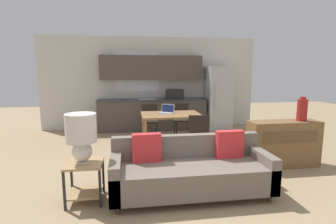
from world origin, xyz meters
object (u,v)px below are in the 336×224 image
object	(u,v)px
refrigerator	(218,98)
laptop	(167,111)
table_lamp	(81,134)
dining_table	(171,117)
side_table	(85,175)
dining_chair_near_right	(198,133)
credenza	(283,144)
couch	(190,170)
dining_chair_far_right	(182,118)
dining_chair_far_left	(150,119)
vase	(302,110)

from	to	relation	value
refrigerator	laptop	world-z (taller)	refrigerator
table_lamp	laptop	distance (m)	2.88
refrigerator	dining_table	bearing A→B (deg)	-134.39
side_table	dining_chair_near_right	size ratio (longest dim) A/B	0.61
refrigerator	table_lamp	distance (m)	5.22
credenza	dining_chair_near_right	xyz separation A→B (m)	(-1.39, 0.71, 0.09)
dining_table	laptop	distance (m)	0.19
refrigerator	couch	xyz separation A→B (m)	(-1.81, -4.09, -0.59)
table_lamp	dining_chair_near_right	size ratio (longest dim) A/B	0.74
side_table	table_lamp	world-z (taller)	table_lamp
refrigerator	dining_chair_near_right	bearing A→B (deg)	-116.76
table_lamp	dining_chair_far_right	world-z (taller)	table_lamp
couch	dining_chair_far_right	xyz separation A→B (m)	(0.53, 3.20, 0.16)
couch	dining_chair_far_left	bearing A→B (deg)	95.59
dining_chair_near_right	dining_chair_far_left	size ratio (longest dim) A/B	1.00
refrigerator	couch	distance (m)	4.51
table_lamp	refrigerator	bearing A→B (deg)	51.55
side_table	table_lamp	distance (m)	0.56
side_table	credenza	size ratio (longest dim) A/B	0.42
dining_chair_near_right	table_lamp	bearing A→B (deg)	46.19
dining_chair_far_right	credenza	bearing A→B (deg)	-58.31
laptop	dining_chair_far_left	bearing A→B (deg)	149.36
dining_chair_far_left	laptop	distance (m)	0.83
refrigerator	side_table	distance (m)	5.24
table_lamp	dining_chair_far_right	bearing A→B (deg)	58.48
table_lamp	laptop	size ratio (longest dim) A/B	1.58
couch	dining_chair_near_right	distance (m)	1.61
refrigerator	credenza	distance (m)	3.32
side_table	laptop	size ratio (longest dim) A/B	1.30
table_lamp	dining_chair_far_right	size ratio (longest dim) A/B	0.74
side_table	vase	world-z (taller)	vase
couch	dining_chair_near_right	world-z (taller)	dining_chair_near_right
vase	dining_chair_near_right	distance (m)	1.92
side_table	credenza	world-z (taller)	credenza
dining_table	dining_chair_near_right	world-z (taller)	dining_chair_near_right
side_table	laptop	world-z (taller)	laptop
vase	dining_chair_far_right	distance (m)	2.99
vase	dining_chair_far_left	bearing A→B (deg)	136.89
dining_table	dining_chair_far_right	bearing A→B (deg)	63.72
refrigerator	dining_chair_far_left	world-z (taller)	refrigerator
dining_chair_near_right	laptop	size ratio (longest dim) A/B	2.14
side_table	dining_chair_far_right	distance (m)	3.76
vase	table_lamp	bearing A→B (deg)	-167.65
dining_table	credenza	size ratio (longest dim) A/B	1.04
dining_chair_far_left	vase	bearing A→B (deg)	-38.95
couch	dining_chair_far_right	bearing A→B (deg)	80.59
dining_chair_near_right	dining_chair_far_right	xyz separation A→B (m)	(0.01, 1.68, 0.00)
credenza	side_table	bearing A→B (deg)	-166.22
refrigerator	dining_chair_far_left	distance (m)	2.35
table_lamp	couch	bearing A→B (deg)	0.21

